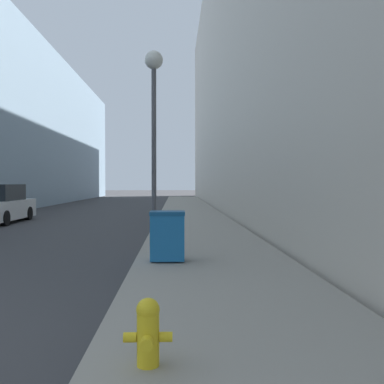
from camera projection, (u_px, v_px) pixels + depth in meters
sidewalk_right at (193, 217)px, 21.37m from camera, size 3.42×60.00×0.13m
building_right_stone at (301, 63)px, 29.44m from camera, size 12.00×60.00×20.14m
fire_hydrant at (148, 331)px, 3.86m from camera, size 0.44×0.33×0.62m
trash_bin at (167, 235)px, 9.03m from camera, size 0.73×0.60×1.06m
lamppost at (154, 109)px, 11.12m from camera, size 0.48×0.48×5.09m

